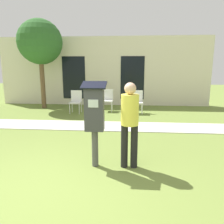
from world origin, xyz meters
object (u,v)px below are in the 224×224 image
Objects in this scene: outdoor_chair_left at (76,100)px; outdoor_chair_middle at (108,98)px; parking_meter at (94,113)px; outdoor_chair_right at (137,100)px; person_standing at (130,119)px.

outdoor_chair_middle is (1.23, 0.48, 0.00)m from outdoor_chair_left.
outdoor_chair_middle is at bearing 93.33° from parking_meter.
outdoor_chair_left is (-1.53, 4.70, -0.49)m from parking_meter.
outdoor_chair_left is at bearing -173.79° from outdoor_chair_middle.
parking_meter is 1.77× the size of outdoor_chair_middle.
parking_meter is 4.97m from outdoor_chair_left.
parking_meter is at bearing -112.69° from outdoor_chair_right.
outdoor_chair_middle is at bearing 153.19° from outdoor_chair_right.
outdoor_chair_right is (2.45, 0.15, 0.00)m from outdoor_chair_left.
outdoor_chair_middle is at bearing 41.37° from outdoor_chair_left.
person_standing is 1.76× the size of outdoor_chair_middle.
outdoor_chair_left is at bearing 150.92° from person_standing.
outdoor_chair_left and outdoor_chair_right have the same top height.
person_standing reaches higher than outdoor_chair_right.
outdoor_chair_left is at bearing 171.66° from outdoor_chair_right.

